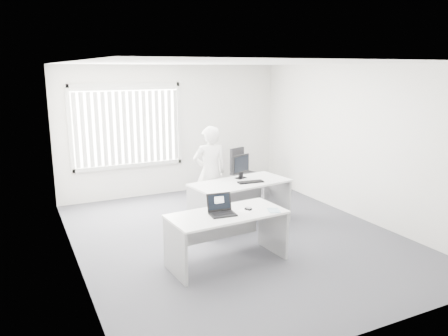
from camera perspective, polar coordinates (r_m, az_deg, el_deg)
name	(u,v)px	position (r m, az deg, el deg)	size (l,w,h in m)	color
ground	(236,236)	(7.33, 1.54, -8.91)	(6.00, 6.00, 0.00)	#54545C
wall_back	(173,130)	(9.65, -6.73, 4.94)	(5.00, 0.02, 2.80)	silver
wall_front	(378,206)	(4.57, 19.43, -4.66)	(5.00, 0.02, 2.80)	silver
wall_left	(71,169)	(6.20, -19.31, -0.15)	(0.02, 6.00, 2.80)	silver
wall_right	(357,142)	(8.37, 16.96, 3.25)	(0.02, 6.00, 2.80)	silver
ceiling	(237,63)	(6.80, 1.69, 13.55)	(5.00, 6.00, 0.02)	white
window	(127,126)	(9.31, -12.50, 5.37)	(2.32, 0.06, 1.76)	silver
blinds	(128,128)	(9.26, -12.40, 5.14)	(2.20, 0.10, 1.50)	silver
desk_near	(227,227)	(6.19, 0.39, -7.73)	(1.69, 0.88, 0.75)	silver
desk_far	(240,194)	(7.67, 2.14, -3.40)	(1.83, 1.04, 0.79)	silver
office_chair	(242,178)	(9.82, 2.32, -1.35)	(0.71, 0.71, 0.98)	black
person	(210,172)	(8.00, -1.86, -0.58)	(0.63, 0.41, 1.72)	silver
laptop	(223,206)	(5.99, -0.17, -4.93)	(0.35, 0.31, 0.27)	black
paper_sheet	(247,210)	(6.26, 3.04, -5.48)	(0.26, 0.19, 0.00)	white
mouse	(248,208)	(6.26, 3.19, -5.29)	(0.06, 0.10, 0.04)	#B4B4B6
booklet	(274,210)	(6.25, 6.53, -5.52)	(0.15, 0.21, 0.01)	white
keyboard	(251,182)	(7.57, 3.50, -1.83)	(0.45, 0.15, 0.02)	black
monitor	(241,167)	(7.82, 2.22, 0.18)	(0.43, 0.13, 0.43)	black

